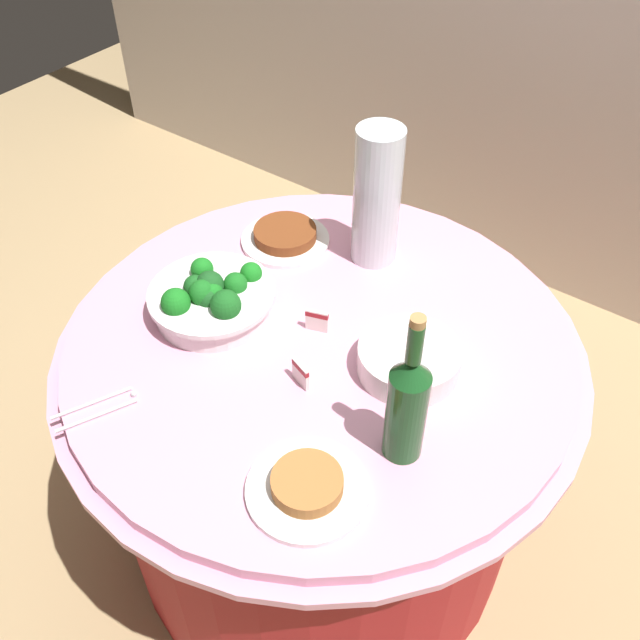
# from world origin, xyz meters

# --- Properties ---
(ground_plane) EXTENTS (6.00, 6.00, 0.00)m
(ground_plane) POSITION_xyz_m (0.00, 0.00, 0.00)
(ground_plane) COLOR tan
(buffet_table) EXTENTS (1.16, 1.16, 0.74)m
(buffet_table) POSITION_xyz_m (0.00, 0.00, 0.38)
(buffet_table) COLOR maroon
(buffet_table) RESTS_ON ground_plane
(broccoli_bowl) EXTENTS (0.28, 0.28, 0.11)m
(broccoli_bowl) POSITION_xyz_m (-0.24, -0.08, 0.78)
(broccoli_bowl) COLOR white
(broccoli_bowl) RESTS_ON buffet_table
(plate_stack) EXTENTS (0.21, 0.21, 0.06)m
(plate_stack) POSITION_xyz_m (0.20, 0.03, 0.77)
(plate_stack) COLOR white
(plate_stack) RESTS_ON buffet_table
(wine_bottle) EXTENTS (0.07, 0.07, 0.34)m
(wine_bottle) POSITION_xyz_m (0.30, -0.15, 0.87)
(wine_bottle) COLOR #194E20
(wine_bottle) RESTS_ON buffet_table
(decorative_fruit_vase) EXTENTS (0.11, 0.11, 0.34)m
(decorative_fruit_vase) POSITION_xyz_m (-0.06, 0.30, 0.89)
(decorative_fruit_vase) COLOR silver
(decorative_fruit_vase) RESTS_ON buffet_table
(serving_tongs) EXTENTS (0.11, 0.16, 0.01)m
(serving_tongs) POSITION_xyz_m (-0.23, -0.42, 0.74)
(serving_tongs) COLOR silver
(serving_tongs) RESTS_ON buffet_table
(food_plate_stir_fry) EXTENTS (0.22, 0.22, 0.04)m
(food_plate_stir_fry) POSITION_xyz_m (-0.27, 0.22, 0.76)
(food_plate_stir_fry) COLOR white
(food_plate_stir_fry) RESTS_ON buffet_table
(food_plate_peanuts) EXTENTS (0.22, 0.22, 0.04)m
(food_plate_peanuts) POSITION_xyz_m (0.21, -0.33, 0.76)
(food_plate_peanuts) COLOR white
(food_plate_peanuts) RESTS_ON buffet_table
(label_placard_front) EXTENTS (0.05, 0.02, 0.05)m
(label_placard_front) POSITION_xyz_m (-0.02, 0.01, 0.77)
(label_placard_front) COLOR white
(label_placard_front) RESTS_ON buffet_table
(label_placard_mid) EXTENTS (0.05, 0.02, 0.05)m
(label_placard_mid) POSITION_xyz_m (0.05, -0.13, 0.77)
(label_placard_mid) COLOR white
(label_placard_mid) RESTS_ON buffet_table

